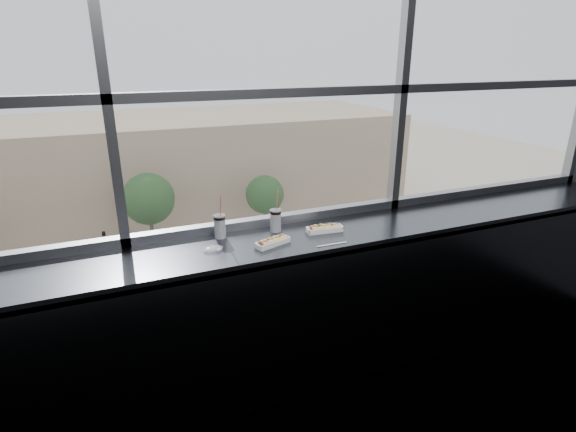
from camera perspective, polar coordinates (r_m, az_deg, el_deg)
name	(u,v)px	position (r m, az deg, el deg)	size (l,w,h in m)	color
wall_back_lower	(275,292)	(3.43, -1.70, -9.57)	(6.00, 6.00, 0.00)	black
window_glass	(271,43)	(3.00, -2.21, 21.08)	(6.00, 6.00, 0.00)	silver
window_mullions	(272,43)	(2.99, -2.07, 21.09)	(6.00, 0.08, 2.40)	gray
counter	(289,241)	(2.97, 0.09, -3.25)	(6.00, 0.55, 0.06)	#4B4F57
counter_fascia	(304,329)	(3.02, 2.00, -14.16)	(6.00, 0.04, 1.04)	#4B4F57
hotdog_tray_left	(273,241)	(2.84, -1.97, -3.25)	(0.25, 0.15, 0.06)	white
hotdog_tray_right	(325,228)	(3.05, 4.67, -1.57)	(0.25, 0.10, 0.06)	white
soda_cup_left	(220,225)	(2.96, -8.66, -1.16)	(0.08, 0.08, 0.30)	white
soda_cup_right	(276,219)	(3.03, -1.58, -0.43)	(0.08, 0.08, 0.29)	white
loose_straw	(332,244)	(2.86, 5.59, -3.61)	(0.01, 0.01, 0.20)	white
wrapper	(213,249)	(2.80, -9.50, -4.10)	(0.11, 0.08, 0.03)	silver
plaza_ground	(122,193)	(48.16, -20.36, 2.76)	(120.00, 120.00, 0.00)	#B6A790
street_asphalt	(147,308)	(26.37, -17.43, -11.10)	(80.00, 10.00, 0.06)	black
far_sidewalk	(135,252)	(33.53, -18.87, -4.38)	(80.00, 6.00, 0.04)	#B6A790
far_building	(120,166)	(41.84, -20.59, 5.95)	(50.00, 14.00, 8.00)	tan
car_near_c	(140,335)	(22.42, -18.23, -14.17)	(5.78, 2.41, 1.93)	maroon
car_far_c	(328,231)	(32.70, 5.12, -1.93)	(6.10, 2.54, 2.03)	white
car_near_d	(272,304)	(23.37, -2.03, -11.09)	(6.71, 2.80, 2.24)	silver
car_near_e	(416,273)	(27.40, 15.95, -6.98)	(6.66, 2.77, 2.22)	navy
car_far_b	(142,262)	(29.48, -18.01, -5.54)	(5.80, 2.41, 1.93)	#A50C00
pedestrian_d	(267,217)	(35.36, -2.70, -0.19)	(0.90, 0.68, 2.03)	#66605B
pedestrian_b	(105,241)	(33.12, -22.20, -2.99)	(0.98, 0.74, 2.21)	#66605B
tree_center	(148,199)	(32.30, -17.30, 2.06)	(3.58, 3.58, 5.60)	#47382B
tree_right	(265,195)	(34.18, -2.97, 2.73)	(2.94, 2.94, 4.59)	#47382B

